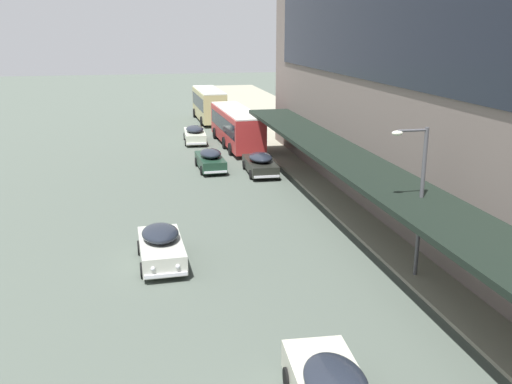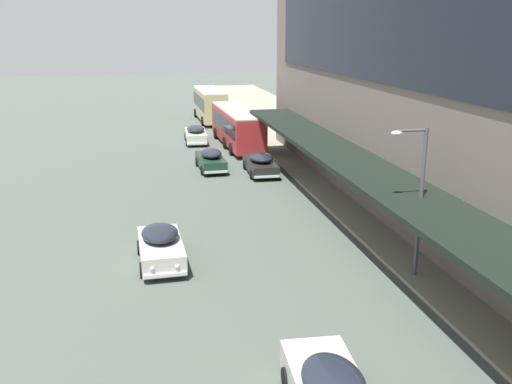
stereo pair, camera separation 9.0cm
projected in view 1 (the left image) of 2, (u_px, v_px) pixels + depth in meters
name	position (u px, v px, depth m)	size (l,w,h in m)	color
transit_bus_kerbside_front	(209.00, 103.00, 61.23)	(2.78, 9.51, 3.43)	tan
transit_bus_kerbside_rear	(236.00, 125.00, 48.40)	(2.97, 11.30, 3.14)	#AB2B2B
sedan_second_near	(161.00, 246.00, 24.38)	(2.03, 4.37, 1.61)	beige
sedan_oncoming_front	(210.00, 160.00, 40.48)	(1.89, 4.61, 1.54)	#1A3627
sedan_lead_mid	(195.00, 134.00, 50.13)	(2.05, 5.00, 1.53)	beige
sedan_lead_near	(260.00, 163.00, 39.42)	(2.03, 4.84, 1.49)	black
street_lamp	(417.00, 190.00, 22.08)	(1.50, 0.28, 6.02)	#4C4C51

